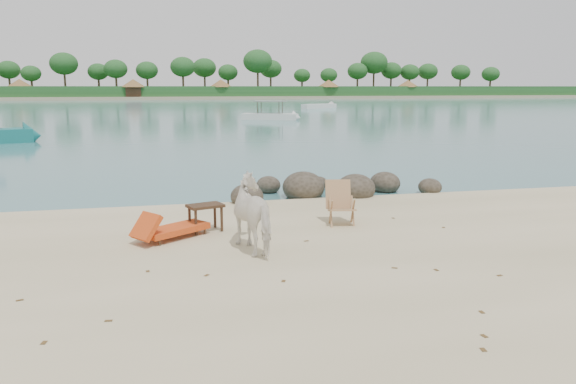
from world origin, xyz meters
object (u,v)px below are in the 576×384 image
lounge_chair (175,227)px  cow (258,215)px  deck_chair (342,205)px  side_table (206,220)px  boulders (327,189)px

lounge_chair → cow: bearing=-74.3°
cow → deck_chair: size_ratio=1.71×
cow → deck_chair: 2.57m
cow → side_table: bearing=-76.4°
boulders → deck_chair: deck_chair is taller
lounge_chair → side_table: bearing=-6.5°
side_table → deck_chair: bearing=-19.7°
boulders → side_table: (-3.68, -3.45, 0.11)m
boulders → cow: (-2.85, -4.97, 0.51)m
boulders → deck_chair: 3.61m
deck_chair → lounge_chair: bearing=-165.2°
side_table → lounge_chair: 0.72m
deck_chair → side_table: bearing=-171.1°
side_table → boulders: bearing=24.8°
cow → deck_chair: bearing=-160.5°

